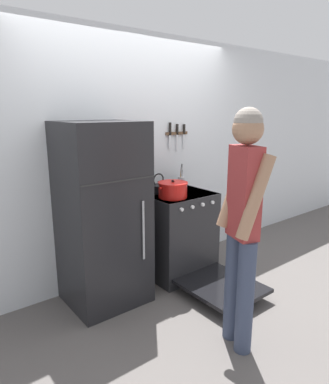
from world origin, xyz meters
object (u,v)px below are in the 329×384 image
object	(u,v)px
refrigerator	(103,215)
utensil_jar	(181,182)
stove_range	(179,235)
person	(243,218)
tea_kettle	(159,187)
dutch_oven_pot	(173,190)

from	to	relation	value
refrigerator	utensil_jar	size ratio (longest dim) A/B	6.01
refrigerator	utensil_jar	bearing A→B (deg)	7.50
stove_range	person	xyz separation A→B (m)	(-0.41, -1.18, 0.57)
tea_kettle	person	size ratio (longest dim) A/B	0.12
person	utensil_jar	bearing A→B (deg)	-4.86
refrigerator	stove_range	xyz separation A→B (m)	(0.89, -0.03, -0.39)
refrigerator	dutch_oven_pot	size ratio (longest dim) A/B	4.94
refrigerator	tea_kettle	world-z (taller)	refrigerator
dutch_oven_pot	person	bearing A→B (deg)	-102.93
refrigerator	tea_kettle	distance (m)	0.77
dutch_oven_pot	utensil_jar	distance (m)	0.42
refrigerator	tea_kettle	bearing A→B (deg)	10.21
stove_range	tea_kettle	xyz separation A→B (m)	(-0.15, 0.16, 0.52)
utensil_jar	person	bearing A→B (deg)	-113.44
refrigerator	stove_range	bearing A→B (deg)	-1.95
tea_kettle	utensil_jar	distance (m)	0.32
stove_range	person	size ratio (longest dim) A/B	0.76
dutch_oven_pot	person	distance (m)	1.12
refrigerator	dutch_oven_pot	bearing A→B (deg)	-9.12
refrigerator	dutch_oven_pot	world-z (taller)	refrigerator
utensil_jar	person	size ratio (longest dim) A/B	0.16
tea_kettle	person	xyz separation A→B (m)	(-0.26, -1.34, 0.05)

